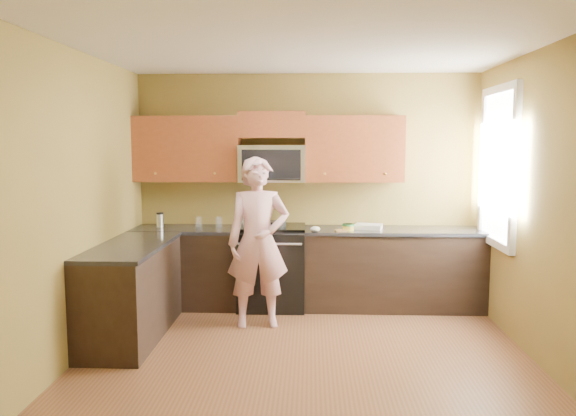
{
  "coord_description": "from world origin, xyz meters",
  "views": [
    {
      "loc": [
        0.04,
        -4.73,
        1.89
      ],
      "look_at": [
        -0.2,
        1.3,
        1.2
      ],
      "focal_mm": 35.37,
      "sensor_mm": 36.0,
      "label": 1
    }
  ],
  "objects_px": {
    "stove": "(272,267)",
    "frying_pan": "(275,226)",
    "woman": "(258,242)",
    "travel_mug": "(160,227)",
    "butter_tub": "(348,231)",
    "microwave": "(272,182)"
  },
  "relations": [
    {
      "from": "microwave",
      "to": "frying_pan",
      "type": "bearing_deg",
      "value": -77.82
    },
    {
      "from": "butter_tub",
      "to": "travel_mug",
      "type": "relative_size",
      "value": 0.79
    },
    {
      "from": "frying_pan",
      "to": "butter_tub",
      "type": "height_order",
      "value": "frying_pan"
    },
    {
      "from": "stove",
      "to": "woman",
      "type": "height_order",
      "value": "woman"
    },
    {
      "from": "woman",
      "to": "butter_tub",
      "type": "bearing_deg",
      "value": 20.36
    },
    {
      "from": "frying_pan",
      "to": "butter_tub",
      "type": "xyz_separation_m",
      "value": [
        0.83,
        -0.09,
        -0.03
      ]
    },
    {
      "from": "butter_tub",
      "to": "travel_mug",
      "type": "bearing_deg",
      "value": 175.18
    },
    {
      "from": "microwave",
      "to": "travel_mug",
      "type": "relative_size",
      "value": 4.5
    },
    {
      "from": "stove",
      "to": "frying_pan",
      "type": "height_order",
      "value": "frying_pan"
    },
    {
      "from": "woman",
      "to": "travel_mug",
      "type": "xyz_separation_m",
      "value": [
        -1.22,
        0.73,
        0.04
      ]
    },
    {
      "from": "travel_mug",
      "to": "woman",
      "type": "bearing_deg",
      "value": -31.12
    },
    {
      "from": "frying_pan",
      "to": "butter_tub",
      "type": "relative_size",
      "value": 3.45
    },
    {
      "from": "travel_mug",
      "to": "frying_pan",
      "type": "bearing_deg",
      "value": -4.08
    },
    {
      "from": "microwave",
      "to": "travel_mug",
      "type": "bearing_deg",
      "value": -177.23
    },
    {
      "from": "stove",
      "to": "travel_mug",
      "type": "height_order",
      "value": "travel_mug"
    },
    {
      "from": "stove",
      "to": "microwave",
      "type": "relative_size",
      "value": 1.25
    },
    {
      "from": "microwave",
      "to": "woman",
      "type": "xyz_separation_m",
      "value": [
        -0.09,
        -0.8,
        -0.57
      ]
    },
    {
      "from": "travel_mug",
      "to": "microwave",
      "type": "bearing_deg",
      "value": 2.77
    },
    {
      "from": "microwave",
      "to": "woman",
      "type": "bearing_deg",
      "value": -96.74
    },
    {
      "from": "stove",
      "to": "frying_pan",
      "type": "distance_m",
      "value": 0.48
    },
    {
      "from": "woman",
      "to": "frying_pan",
      "type": "bearing_deg",
      "value": 69.06
    },
    {
      "from": "butter_tub",
      "to": "stove",
      "type": "bearing_deg",
      "value": 172.0
    }
  ]
}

